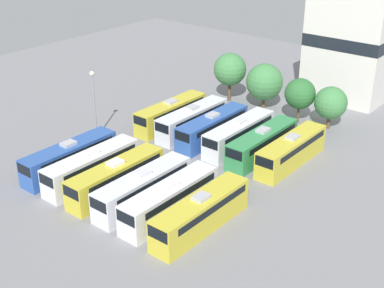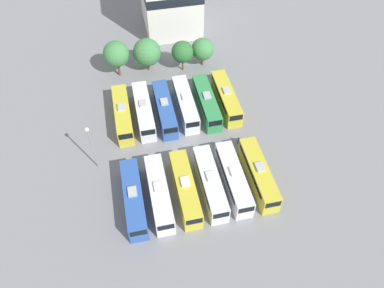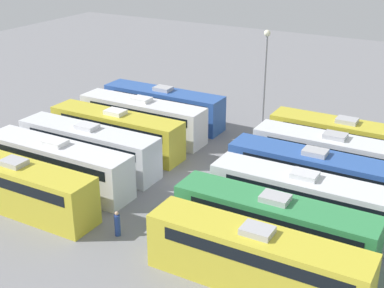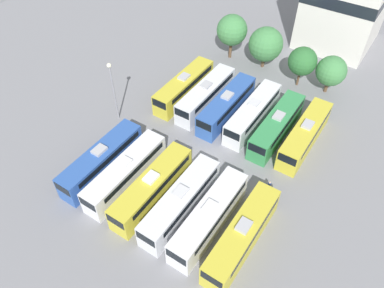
{
  "view_description": "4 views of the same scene",
  "coord_description": "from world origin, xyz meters",
  "px_view_note": "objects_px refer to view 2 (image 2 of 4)",
  "views": [
    {
      "loc": [
        34.93,
        -41.02,
        28.35
      ],
      "look_at": [
        0.18,
        1.51,
        2.48
      ],
      "focal_mm": 50.0,
      "sensor_mm": 36.0,
      "label": 1
    },
    {
      "loc": [
        -7.26,
        -37.68,
        46.3
      ],
      "look_at": [
        0.64,
        -1.77,
        3.2
      ],
      "focal_mm": 35.0,
      "sensor_mm": 36.0,
      "label": 2
    },
    {
      "loc": [
        30.67,
        17.08,
        17.83
      ],
      "look_at": [
        0.08,
        -0.23,
        2.99
      ],
      "focal_mm": 50.0,
      "sensor_mm": 36.0,
      "label": 3
    },
    {
      "loc": [
        15.66,
        -26.96,
        34.32
      ],
      "look_at": [
        -1.83,
        -0.49,
        1.67
      ],
      "focal_mm": 35.0,
      "sensor_mm": 36.0,
      "label": 4
    }
  ],
  "objects_px": {
    "worker_person": "(239,140)",
    "bus_1": "(159,193)",
    "bus_10": "(207,102)",
    "tree_0": "(116,54)",
    "bus_5": "(258,173)",
    "bus_7": "(144,110)",
    "light_pole": "(91,142)",
    "bus_0": "(134,198)",
    "tree_2": "(182,52)",
    "bus_9": "(185,103)",
    "bus_4": "(233,178)",
    "tree_1": "(147,52)",
    "bus_6": "(123,114)",
    "bus_11": "(226,97)",
    "bus_3": "(210,183)",
    "bus_2": "(185,188)",
    "bus_8": "(165,109)",
    "tree_3": "(203,49)"
  },
  "relations": [
    {
      "from": "bus_10",
      "to": "light_pole",
      "type": "xyz_separation_m",
      "value": [
        -19.35,
        -8.67,
        4.09
      ]
    },
    {
      "from": "bus_0",
      "to": "bus_6",
      "type": "distance_m",
      "value": 16.94
    },
    {
      "from": "light_pole",
      "to": "tree_0",
      "type": "bearing_deg",
      "value": 76.14
    },
    {
      "from": "light_pole",
      "to": "bus_10",
      "type": "bearing_deg",
      "value": 24.13
    },
    {
      "from": "worker_person",
      "to": "tree_0",
      "type": "bearing_deg",
      "value": 128.47
    },
    {
      "from": "bus_0",
      "to": "tree_2",
      "type": "bearing_deg",
      "value": 65.92
    },
    {
      "from": "bus_3",
      "to": "tree_2",
      "type": "distance_m",
      "value": 28.49
    },
    {
      "from": "bus_6",
      "to": "tree_1",
      "type": "xyz_separation_m",
      "value": [
        6.17,
        13.12,
        2.22
      ]
    },
    {
      "from": "tree_1",
      "to": "bus_0",
      "type": "bearing_deg",
      "value": -101.78
    },
    {
      "from": "bus_3",
      "to": "bus_6",
      "type": "xyz_separation_m",
      "value": [
        -10.96,
        16.71,
        0.0
      ]
    },
    {
      "from": "bus_8",
      "to": "bus_11",
      "type": "height_order",
      "value": "same"
    },
    {
      "from": "bus_1",
      "to": "bus_5",
      "type": "relative_size",
      "value": 1.0
    },
    {
      "from": "bus_6",
      "to": "bus_3",
      "type": "bearing_deg",
      "value": -56.75
    },
    {
      "from": "bus_3",
      "to": "bus_0",
      "type": "bearing_deg",
      "value": -178.83
    },
    {
      "from": "light_pole",
      "to": "bus_5",
      "type": "bearing_deg",
      "value": -18.46
    },
    {
      "from": "bus_3",
      "to": "bus_7",
      "type": "height_order",
      "value": "same"
    },
    {
      "from": "tree_2",
      "to": "bus_5",
      "type": "bearing_deg",
      "value": -78.77
    },
    {
      "from": "bus_1",
      "to": "light_pole",
      "type": "bearing_deg",
      "value": 136.45
    },
    {
      "from": "bus_11",
      "to": "bus_2",
      "type": "bearing_deg",
      "value": -122.46
    },
    {
      "from": "bus_10",
      "to": "tree_1",
      "type": "distance_m",
      "value": 15.92
    },
    {
      "from": "bus_0",
      "to": "light_pole",
      "type": "xyz_separation_m",
      "value": [
        -4.75,
        8.01,
        4.09
      ]
    },
    {
      "from": "bus_6",
      "to": "tree_2",
      "type": "bearing_deg",
      "value": 42.55
    },
    {
      "from": "bus_9",
      "to": "light_pole",
      "type": "height_order",
      "value": "light_pole"
    },
    {
      "from": "tree_0",
      "to": "bus_11",
      "type": "bearing_deg",
      "value": -35.17
    },
    {
      "from": "bus_11",
      "to": "tree_0",
      "type": "height_order",
      "value": "tree_0"
    },
    {
      "from": "bus_9",
      "to": "tree_1",
      "type": "distance_m",
      "value": 13.89
    },
    {
      "from": "bus_6",
      "to": "bus_11",
      "type": "distance_m",
      "value": 18.11
    },
    {
      "from": "bus_10",
      "to": "tree_0",
      "type": "relative_size",
      "value": 1.62
    },
    {
      "from": "tree_3",
      "to": "bus_6",
      "type": "bearing_deg",
      "value": -143.49
    },
    {
      "from": "bus_2",
      "to": "light_pole",
      "type": "bearing_deg",
      "value": 146.81
    },
    {
      "from": "bus_10",
      "to": "light_pole",
      "type": "relative_size",
      "value": 1.34
    },
    {
      "from": "worker_person",
      "to": "bus_3",
      "type": "bearing_deg",
      "value": -131.3
    },
    {
      "from": "bus_0",
      "to": "tree_0",
      "type": "xyz_separation_m",
      "value": [
        0.57,
        29.57,
        3.08
      ]
    },
    {
      "from": "bus_6",
      "to": "tree_3",
      "type": "xyz_separation_m",
      "value": [
        16.77,
        12.41,
        1.8
      ]
    },
    {
      "from": "bus_2",
      "to": "bus_6",
      "type": "height_order",
      "value": "same"
    },
    {
      "from": "tree_0",
      "to": "worker_person",
      "type": "bearing_deg",
      "value": -51.53
    },
    {
      "from": "bus_11",
      "to": "bus_3",
      "type": "bearing_deg",
      "value": -112.93
    },
    {
      "from": "bus_7",
      "to": "tree_2",
      "type": "height_order",
      "value": "tree_2"
    },
    {
      "from": "bus_5",
      "to": "bus_7",
      "type": "relative_size",
      "value": 1.0
    },
    {
      "from": "bus_4",
      "to": "bus_8",
      "type": "xyz_separation_m",
      "value": [
        -7.33,
        16.36,
        0.0
      ]
    },
    {
      "from": "bus_1",
      "to": "bus_8",
      "type": "relative_size",
      "value": 1.0
    },
    {
      "from": "bus_7",
      "to": "light_pole",
      "type": "height_order",
      "value": "light_pole"
    },
    {
      "from": "bus_9",
      "to": "worker_person",
      "type": "height_order",
      "value": "bus_9"
    },
    {
      "from": "bus_4",
      "to": "worker_person",
      "type": "bearing_deg",
      "value": 66.96
    },
    {
      "from": "bus_8",
      "to": "tree_3",
      "type": "relative_size",
      "value": 2.05
    },
    {
      "from": "worker_person",
      "to": "bus_1",
      "type": "bearing_deg",
      "value": -151.17
    },
    {
      "from": "bus_0",
      "to": "worker_person",
      "type": "relative_size",
      "value": 7.14
    },
    {
      "from": "bus_9",
      "to": "bus_10",
      "type": "distance_m",
      "value": 3.69
    },
    {
      "from": "bus_5",
      "to": "bus_7",
      "type": "xyz_separation_m",
      "value": [
        -14.69,
        16.74,
        0.0
      ]
    },
    {
      "from": "bus_11",
      "to": "bus_1",
      "type": "bearing_deg",
      "value": -130.59
    }
  ]
}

